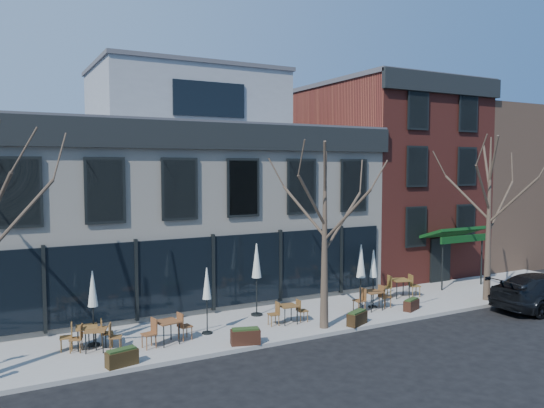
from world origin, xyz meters
name	(u,v)px	position (x,y,z in m)	size (l,w,h in m)	color
ground	(213,316)	(0.00, 0.00, 0.00)	(120.00, 120.00, 0.00)	black
sidewalk_front	(305,317)	(3.25, -2.15, 0.07)	(33.50, 4.70, 0.15)	gray
corner_building	(175,198)	(0.07, 5.07, 4.72)	(18.39, 10.39, 11.10)	silver
red_brick_building	(380,177)	(13.00, 4.98, 5.64)	(8.20, 11.78, 11.18)	maroon
bg_building	(480,185)	(23.00, 6.00, 5.00)	(12.00, 12.00, 10.00)	#8C664C
tree_mid	(325,233)	(3.01, -3.90, 3.79)	(3.50, 3.55, 7.04)	#382B21
tree_right	(489,216)	(12.01, -3.90, 4.02)	(3.72, 3.77, 7.48)	#382B21
cafe_set_0	(87,335)	(-5.38, -2.05, 0.63)	(1.80, 0.80, 0.93)	brown
cafe_set_1	(96,337)	(-5.15, -2.45, 0.61)	(1.75, 0.98, 0.90)	brown
cafe_set_2	(167,329)	(-2.83, -2.88, 0.66)	(1.92, 0.88, 0.99)	brown
cafe_set_3	(288,312)	(2.05, -2.78, 0.61)	(1.71, 0.72, 0.89)	brown
cafe_set_4	(372,298)	(6.23, -2.78, 0.66)	(1.89, 0.77, 1.00)	brown
cafe_set_5	(400,286)	(8.78, -1.66, 0.69)	(2.03, 1.02, 1.04)	brown
umbrella_0	(93,293)	(-5.12, -1.86, 1.99)	(0.42, 0.42, 2.60)	black
umbrella_1	(207,287)	(-1.20, -2.47, 1.88)	(0.39, 0.39, 2.46)	black
umbrella_2	(257,265)	(1.48, -1.18, 2.27)	(0.48, 0.48, 3.00)	black
umbrella_3	(361,265)	(5.43, -2.99, 2.20)	(0.47, 0.47, 2.91)	black
umbrella_4	(373,267)	(6.49, -2.50, 1.95)	(0.41, 0.41, 2.55)	black
planter_0	(122,357)	(-4.68, -4.20, 0.42)	(1.02, 0.57, 0.54)	#332511
planter_1	(245,336)	(-0.47, -4.20, 0.43)	(1.09, 0.68, 0.57)	black
planter_2	(357,318)	(4.34, -4.20, 0.42)	(1.05, 0.74, 0.55)	black
planter_3	(411,304)	(7.68, -3.61, 0.40)	(0.95, 0.67, 0.50)	black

